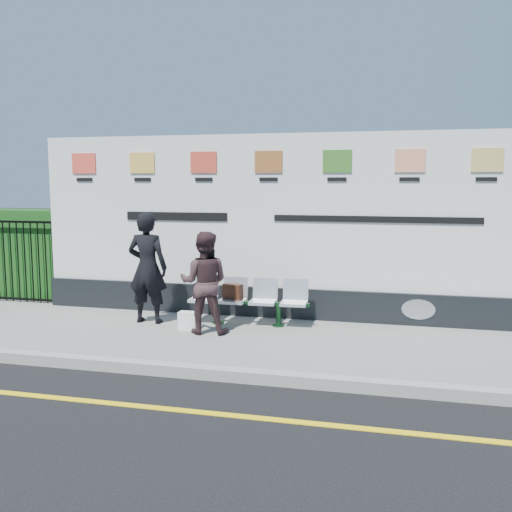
{
  "coord_description": "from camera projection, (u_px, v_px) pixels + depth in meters",
  "views": [
    {
      "loc": [
        2.5,
        -5.29,
        2.35
      ],
      "look_at": [
        0.5,
        2.9,
        1.25
      ],
      "focal_mm": 40.0,
      "sensor_mm": 36.0,
      "label": 1
    }
  ],
  "objects": [
    {
      "name": "pavement",
      "position": [
        216.0,
        338.0,
        8.39
      ],
      "size": [
        14.0,
        3.0,
        0.12
      ],
      "primitive_type": "cube",
      "color": "slate",
      "rests_on": "ground"
    },
    {
      "name": "hedge",
      "position": [
        20.0,
        253.0,
        11.08
      ],
      "size": [
        2.35,
        0.7,
        1.7
      ],
      "primitive_type": "cube",
      "color": "#184816",
      "rests_on": "pavement"
    },
    {
      "name": "kerb",
      "position": [
        179.0,
        370.0,
        6.94
      ],
      "size": [
        14.0,
        0.18,
        0.14
      ],
      "primitive_type": "cube",
      "color": "gray",
      "rests_on": "ground"
    },
    {
      "name": "ground",
      "position": [
        144.0,
        407.0,
        5.99
      ],
      "size": [
        80.0,
        80.0,
        0.0
      ],
      "primitive_type": "plane",
      "color": "black"
    },
    {
      "name": "billboard",
      "position": [
        269.0,
        239.0,
        9.39
      ],
      "size": [
        8.0,
        0.3,
        3.0
      ],
      "color": "black",
      "rests_on": "pavement"
    },
    {
      "name": "yellow_line",
      "position": [
        144.0,
        407.0,
        5.98
      ],
      "size": [
        14.0,
        0.1,
        0.01
      ],
      "primitive_type": "cube",
      "color": "yellow",
      "rests_on": "ground"
    },
    {
      "name": "carrier_bag_white",
      "position": [
        188.0,
        321.0,
        8.64
      ],
      "size": [
        0.27,
        0.16,
        0.27
      ],
      "primitive_type": "cube",
      "color": "silver",
      "rests_on": "pavement"
    },
    {
      "name": "railing",
      "position": [
        4.0,
        260.0,
        10.65
      ],
      "size": [
        2.05,
        0.06,
        1.54
      ],
      "primitive_type": null,
      "color": "black",
      "rests_on": "pavement"
    },
    {
      "name": "woman_left",
      "position": [
        148.0,
        268.0,
        9.0
      ],
      "size": [
        0.64,
        0.42,
        1.77
      ],
      "primitive_type": "imported",
      "rotation": [
        0.0,
        0.0,
        3.14
      ],
      "color": "black",
      "rests_on": "pavement"
    },
    {
      "name": "handbag_brown",
      "position": [
        233.0,
        292.0,
        8.94
      ],
      "size": [
        0.33,
        0.2,
        0.24
      ],
      "primitive_type": "cube",
      "rotation": [
        0.0,
        0.0,
        -0.23
      ],
      "color": "#32180E",
      "rests_on": "bench"
    },
    {
      "name": "bench",
      "position": [
        248.0,
        312.0,
        8.94
      ],
      "size": [
        1.87,
        0.58,
        0.4
      ],
      "primitive_type": null,
      "rotation": [
        0.0,
        0.0,
        0.05
      ],
      "color": "silver",
      "rests_on": "pavement"
    },
    {
      "name": "woman_right",
      "position": [
        204.0,
        283.0,
        8.39
      ],
      "size": [
        0.81,
        0.67,
        1.51
      ],
      "primitive_type": "imported",
      "rotation": [
        0.0,
        0.0,
        3.28
      ],
      "color": "#3A2527",
      "rests_on": "pavement"
    }
  ]
}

